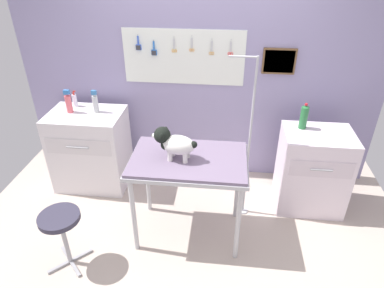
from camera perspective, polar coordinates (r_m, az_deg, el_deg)
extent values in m
cube|color=#BDAC9E|center=(3.39, -1.34, -16.47)|extent=(4.40, 4.00, 0.04)
cube|color=#968CB7|center=(3.82, 1.01, 10.45)|extent=(4.00, 0.06, 2.30)
cube|color=white|center=(3.71, -1.44, 14.44)|extent=(1.30, 0.02, 0.59)
cylinder|color=gray|center=(3.74, -9.13, 17.77)|extent=(0.01, 0.02, 0.01)
cylinder|color=blue|center=(3.74, -9.10, 16.91)|extent=(0.02, 0.02, 0.09)
cube|color=blue|center=(3.76, -9.01, 15.84)|extent=(0.06, 0.02, 0.06)
cube|color=#333338|center=(3.74, -9.07, 15.78)|extent=(0.05, 0.01, 0.05)
cylinder|color=gray|center=(3.71, -6.50, 17.05)|extent=(0.01, 0.02, 0.01)
cylinder|color=blue|center=(3.71, -6.48, 16.19)|extent=(0.02, 0.02, 0.09)
cube|color=blue|center=(3.73, -6.42, 15.11)|extent=(0.06, 0.02, 0.06)
cube|color=#333338|center=(3.72, -6.47, 15.05)|extent=(0.05, 0.01, 0.05)
cylinder|color=gray|center=(3.66, -3.06, 17.64)|extent=(0.01, 0.02, 0.01)
cube|color=silver|center=(3.67, -3.15, 16.54)|extent=(0.01, 0.00, 0.11)
cube|color=silver|center=(3.67, -2.95, 16.54)|extent=(0.01, 0.00, 0.11)
torus|color=gold|center=(3.69, -3.23, 15.44)|extent=(0.03, 0.01, 0.03)
torus|color=gold|center=(3.68, -2.81, 15.44)|extent=(0.03, 0.01, 0.03)
cylinder|color=gray|center=(3.63, -0.03, 17.81)|extent=(0.01, 0.02, 0.01)
cube|color=silver|center=(3.64, -0.15, 16.70)|extent=(0.01, 0.00, 0.11)
cube|color=silver|center=(3.64, 0.05, 16.70)|extent=(0.01, 0.00, 0.11)
torus|color=orange|center=(3.66, -0.26, 15.59)|extent=(0.03, 0.01, 0.03)
torus|color=orange|center=(3.66, 0.16, 15.58)|extent=(0.03, 0.01, 0.03)
cylinder|color=gray|center=(3.62, 3.39, 17.27)|extent=(0.01, 0.02, 0.01)
cube|color=silver|center=(3.63, 3.25, 16.17)|extent=(0.01, 0.00, 0.11)
cube|color=silver|center=(3.63, 3.45, 16.16)|extent=(0.01, 0.00, 0.11)
torus|color=gold|center=(3.65, 3.10, 15.06)|extent=(0.03, 0.01, 0.03)
torus|color=gold|center=(3.65, 3.52, 15.04)|extent=(0.03, 0.01, 0.03)
cylinder|color=gray|center=(3.62, 6.64, 17.13)|extent=(0.01, 0.02, 0.01)
cube|color=silver|center=(3.63, 6.47, 16.02)|extent=(0.01, 0.00, 0.11)
cube|color=silver|center=(3.63, 6.67, 16.01)|extent=(0.01, 0.00, 0.11)
torus|color=red|center=(3.64, 6.29, 14.92)|extent=(0.03, 0.01, 0.03)
torus|color=red|center=(3.64, 6.71, 14.89)|extent=(0.03, 0.01, 0.03)
cube|color=brown|center=(3.71, 14.51, 13.38)|extent=(0.34, 0.02, 0.27)
cube|color=#A7785A|center=(3.71, 14.52, 13.35)|extent=(0.31, 0.01, 0.23)
cylinder|color=#B7B7BC|center=(3.09, -9.82, -11.83)|extent=(0.04, 0.04, 0.81)
cylinder|color=#B7B7BC|center=(3.00, 7.77, -13.21)|extent=(0.04, 0.04, 0.81)
cylinder|color=#B7B7BC|center=(3.50, -7.52, -5.84)|extent=(0.04, 0.04, 0.81)
cylinder|color=#B7B7BC|center=(3.41, 7.72, -6.86)|extent=(0.04, 0.04, 0.81)
cube|color=#B7B7BC|center=(2.96, -0.59, -3.06)|extent=(1.04, 0.67, 0.03)
cube|color=slate|center=(2.94, -0.59, -2.55)|extent=(1.01, 0.65, 0.03)
cylinder|color=#B7B7BC|center=(3.73, 8.54, -11.03)|extent=(0.11, 0.11, 0.01)
cylinder|color=#B7B7BC|center=(3.24, 9.65, 0.06)|extent=(0.02, 0.02, 1.68)
cylinder|color=#B7B7BC|center=(2.91, 8.66, 14.39)|extent=(0.24, 0.02, 0.02)
cylinder|color=white|center=(2.88, -3.76, -1.99)|extent=(0.04, 0.04, 0.10)
cylinder|color=white|center=(2.95, -3.28, -1.12)|extent=(0.04, 0.04, 0.10)
cylinder|color=white|center=(2.85, -1.17, -2.34)|extent=(0.04, 0.04, 0.10)
cylinder|color=white|center=(2.92, -0.75, -1.44)|extent=(0.04, 0.04, 0.10)
ellipsoid|color=white|center=(2.85, -2.37, -0.13)|extent=(0.31, 0.22, 0.16)
ellipsoid|color=black|center=(2.88, -4.30, -0.04)|extent=(0.12, 0.14, 0.09)
sphere|color=black|center=(2.85, -5.05, 1.52)|extent=(0.14, 0.14, 0.14)
ellipsoid|color=white|center=(2.87, -6.19, 1.41)|extent=(0.07, 0.06, 0.05)
sphere|color=black|center=(2.88, -6.73, 1.47)|extent=(0.02, 0.02, 0.02)
ellipsoid|color=black|center=(2.79, -5.16, 1.09)|extent=(0.05, 0.04, 0.08)
ellipsoid|color=black|center=(2.89, -4.42, 2.25)|extent=(0.05, 0.04, 0.08)
sphere|color=black|center=(2.81, 0.29, -0.11)|extent=(0.06, 0.06, 0.06)
cube|color=silver|center=(4.02, -16.72, -0.87)|extent=(0.80, 0.56, 0.91)
cube|color=silver|center=(3.70, -18.72, -0.51)|extent=(0.70, 0.01, 0.18)
cylinder|color=#99999E|center=(3.70, -18.77, -0.58)|extent=(0.24, 0.02, 0.02)
cube|color=silver|center=(3.74, 19.63, -4.22)|extent=(0.68, 0.52, 0.88)
cube|color=silver|center=(3.43, 21.00, -4.06)|extent=(0.60, 0.01, 0.18)
cylinder|color=#99999E|center=(3.42, 21.03, -4.14)|extent=(0.20, 0.02, 0.02)
cylinder|color=#9E9EA3|center=(3.22, -20.60, -15.21)|extent=(0.04, 0.04, 0.51)
cube|color=#9E9EA3|center=(3.41, -18.17, -17.46)|extent=(0.16, 0.16, 0.02)
cube|color=#9E9EA3|center=(3.46, -20.46, -17.03)|extent=(0.16, 0.16, 0.02)
cube|color=#9E9EA3|center=(3.38, -21.50, -18.76)|extent=(0.16, 0.16, 0.02)
cube|color=#9E9EA3|center=(3.33, -19.15, -19.24)|extent=(0.16, 0.16, 0.02)
cylinder|color=#333042|center=(3.04, -21.55, -11.51)|extent=(0.34, 0.34, 0.04)
cylinder|color=white|center=(4.00, -19.20, 6.98)|extent=(0.05, 0.05, 0.14)
cylinder|color=red|center=(3.97, -19.40, 8.07)|extent=(0.02, 0.02, 0.03)
cube|color=red|center=(3.96, -19.30, 8.41)|extent=(0.03, 0.01, 0.01)
cylinder|color=#DD5C64|center=(3.86, -20.09, 6.36)|extent=(0.07, 0.07, 0.19)
cylinder|color=#DD5C64|center=(3.82, -20.36, 7.78)|extent=(0.03, 0.03, 0.02)
cube|color=#3271B7|center=(3.81, -20.45, 8.23)|extent=(0.06, 0.04, 0.04)
cylinder|color=#B4B8BA|center=(3.78, -15.98, 6.50)|extent=(0.06, 0.06, 0.18)
cylinder|color=#B4B8BA|center=(3.74, -16.20, 7.90)|extent=(0.03, 0.03, 0.02)
cube|color=teal|center=(3.73, -16.27, 8.36)|extent=(0.05, 0.03, 0.04)
cylinder|color=#276E39|center=(3.52, 18.36, 4.23)|extent=(0.08, 0.08, 0.23)
cone|color=#276E39|center=(3.47, 18.68, 6.04)|extent=(0.08, 0.08, 0.02)
cylinder|color=red|center=(3.46, 18.74, 6.35)|extent=(0.03, 0.03, 0.02)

